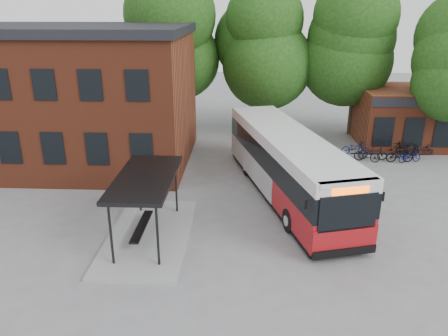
{
  "coord_description": "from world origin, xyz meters",
  "views": [
    {
      "loc": [
        -0.38,
        -17.84,
        9.61
      ],
      "look_at": [
        -1.34,
        2.46,
        2.0
      ],
      "focal_mm": 35.0,
      "sensor_mm": 36.0,
      "label": 1
    }
  ],
  "objects_px": {
    "city_bus": "(287,165)",
    "bicycle_1": "(367,154)",
    "bicycle_2": "(373,153)",
    "bicycle_6": "(421,149)",
    "bicycle_4": "(410,156)",
    "bicycle_5": "(393,148)",
    "bicycle_3": "(400,154)",
    "bicycle_0": "(354,148)",
    "bicycle_7": "(410,150)",
    "bus_shelter": "(147,207)"
  },
  "relations": [
    {
      "from": "bicycle_4",
      "to": "bicycle_5",
      "type": "relative_size",
      "value": 0.96
    },
    {
      "from": "bus_shelter",
      "to": "bicycle_3",
      "type": "height_order",
      "value": "bus_shelter"
    },
    {
      "from": "city_bus",
      "to": "bicycle_0",
      "type": "distance_m",
      "value": 8.91
    },
    {
      "from": "bicycle_0",
      "to": "bicycle_4",
      "type": "relative_size",
      "value": 1.14
    },
    {
      "from": "bicycle_1",
      "to": "bicycle_4",
      "type": "height_order",
      "value": "bicycle_1"
    },
    {
      "from": "city_bus",
      "to": "bicycle_1",
      "type": "height_order",
      "value": "city_bus"
    },
    {
      "from": "bicycle_2",
      "to": "bicycle_4",
      "type": "height_order",
      "value": "bicycle_2"
    },
    {
      "from": "bicycle_3",
      "to": "bicycle_5",
      "type": "bearing_deg",
      "value": -8.28
    },
    {
      "from": "city_bus",
      "to": "bicycle_4",
      "type": "relative_size",
      "value": 8.43
    },
    {
      "from": "bicycle_2",
      "to": "bicycle_7",
      "type": "xyz_separation_m",
      "value": [
        2.65,
        0.66,
        -0.02
      ]
    },
    {
      "from": "bus_shelter",
      "to": "bicycle_0",
      "type": "height_order",
      "value": "bus_shelter"
    },
    {
      "from": "bicycle_3",
      "to": "bicycle_6",
      "type": "bearing_deg",
      "value": -57.28
    },
    {
      "from": "bicycle_6",
      "to": "bicycle_1",
      "type": "bearing_deg",
      "value": 107.66
    },
    {
      "from": "bicycle_0",
      "to": "bicycle_2",
      "type": "bearing_deg",
      "value": -144.9
    },
    {
      "from": "bicycle_1",
      "to": "bicycle_4",
      "type": "relative_size",
      "value": 1.04
    },
    {
      "from": "bus_shelter",
      "to": "bicycle_2",
      "type": "relative_size",
      "value": 3.81
    },
    {
      "from": "bicycle_1",
      "to": "bicycle_6",
      "type": "relative_size",
      "value": 1.0
    },
    {
      "from": "bus_shelter",
      "to": "city_bus",
      "type": "xyz_separation_m",
      "value": [
        6.41,
        4.8,
        0.26
      ]
    },
    {
      "from": "bus_shelter",
      "to": "bicycle_4",
      "type": "xyz_separation_m",
      "value": [
        14.88,
        10.42,
        -1.03
      ]
    },
    {
      "from": "bicycle_0",
      "to": "bicycle_7",
      "type": "bearing_deg",
      "value": -104.11
    },
    {
      "from": "bicycle_2",
      "to": "bicycle_5",
      "type": "relative_size",
      "value": 1.11
    },
    {
      "from": "bicycle_0",
      "to": "bicycle_7",
      "type": "relative_size",
      "value": 1.18
    },
    {
      "from": "bus_shelter",
      "to": "bicycle_7",
      "type": "xyz_separation_m",
      "value": [
        15.28,
        11.53,
        -0.99
      ]
    },
    {
      "from": "bicycle_4",
      "to": "bicycle_5",
      "type": "distance_m",
      "value": 1.68
    },
    {
      "from": "bicycle_2",
      "to": "bicycle_6",
      "type": "distance_m",
      "value": 3.7
    },
    {
      "from": "city_bus",
      "to": "bicycle_6",
      "type": "distance_m",
      "value": 12.15
    },
    {
      "from": "bicycle_5",
      "to": "bicycle_6",
      "type": "distance_m",
      "value": 1.86
    },
    {
      "from": "city_bus",
      "to": "bicycle_6",
      "type": "xyz_separation_m",
      "value": [
        9.77,
        7.12,
        -1.27
      ]
    },
    {
      "from": "bicycle_5",
      "to": "bicycle_6",
      "type": "relative_size",
      "value": 1.0
    },
    {
      "from": "bicycle_0",
      "to": "bicycle_1",
      "type": "relative_size",
      "value": 1.09
    },
    {
      "from": "bus_shelter",
      "to": "bicycle_1",
      "type": "bearing_deg",
      "value": 40.71
    },
    {
      "from": "bicycle_5",
      "to": "bicycle_6",
      "type": "height_order",
      "value": "bicycle_5"
    },
    {
      "from": "bicycle_5",
      "to": "bicycle_4",
      "type": "bearing_deg",
      "value": -155.08
    },
    {
      "from": "city_bus",
      "to": "bicycle_1",
      "type": "relative_size",
      "value": 8.09
    },
    {
      "from": "bicycle_1",
      "to": "bicycle_3",
      "type": "bearing_deg",
      "value": -72.07
    },
    {
      "from": "bicycle_1",
      "to": "city_bus",
      "type": "bearing_deg",
      "value": 154.19
    },
    {
      "from": "city_bus",
      "to": "bicycle_3",
      "type": "xyz_separation_m",
      "value": [
        7.83,
        5.6,
        -1.16
      ]
    },
    {
      "from": "bus_shelter",
      "to": "bicycle_4",
      "type": "bearing_deg",
      "value": 34.99
    },
    {
      "from": "city_bus",
      "to": "bicycle_4",
      "type": "height_order",
      "value": "city_bus"
    },
    {
      "from": "bicycle_6",
      "to": "bicycle_7",
      "type": "height_order",
      "value": "bicycle_7"
    },
    {
      "from": "bicycle_2",
      "to": "bicycle_5",
      "type": "height_order",
      "value": "bicycle_5"
    },
    {
      "from": "bicycle_3",
      "to": "bicycle_4",
      "type": "xyz_separation_m",
      "value": [
        0.64,
        0.02,
        -0.12
      ]
    },
    {
      "from": "bicycle_4",
      "to": "bicycle_5",
      "type": "bearing_deg",
      "value": 2.91
    },
    {
      "from": "bicycle_1",
      "to": "bicycle_7",
      "type": "distance_m",
      "value": 3.3
    },
    {
      "from": "bus_shelter",
      "to": "bicycle_5",
      "type": "xyz_separation_m",
      "value": [
        14.32,
        12.0,
        -0.95
      ]
    },
    {
      "from": "bicycle_4",
      "to": "bicycle_6",
      "type": "height_order",
      "value": "bicycle_6"
    },
    {
      "from": "bicycle_4",
      "to": "bicycle_3",
      "type": "bearing_deg",
      "value": 74.87
    },
    {
      "from": "bicycle_5",
      "to": "bicycle_6",
      "type": "bearing_deg",
      "value": -87.02
    },
    {
      "from": "city_bus",
      "to": "bicycle_2",
      "type": "xyz_separation_m",
      "value": [
        6.22,
        6.08,
        -1.22
      ]
    },
    {
      "from": "bus_shelter",
      "to": "bicycle_1",
      "type": "height_order",
      "value": "bus_shelter"
    }
  ]
}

